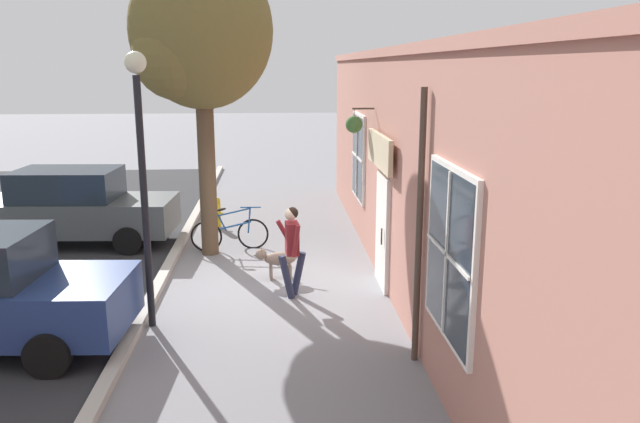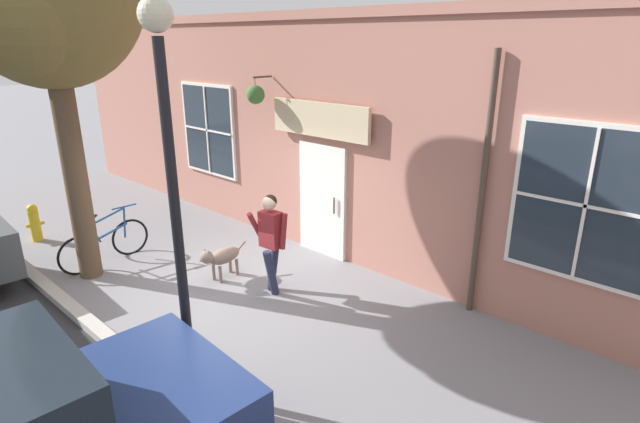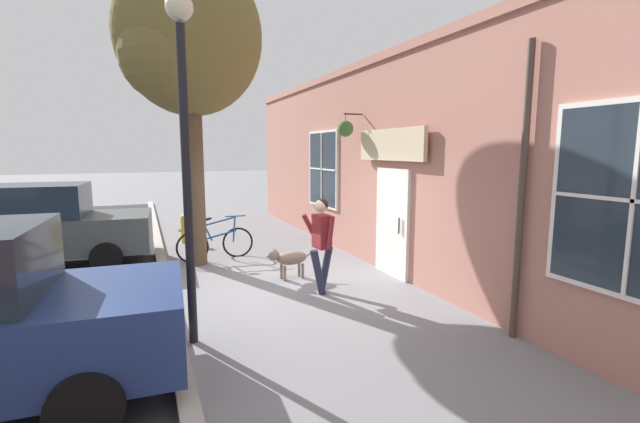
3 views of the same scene
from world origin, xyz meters
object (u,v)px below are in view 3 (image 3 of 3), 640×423
Objects in this scene: pedestrian_walking at (322,237)px; street_lamp at (184,118)px; leaning_bicycle at (216,243)px; street_tree_by_curb at (186,41)px; dog_on_leash at (289,258)px; fire_hydrant at (185,228)px; parked_car_nearest_curb at (36,226)px.

street_lamp is at bearing 26.66° from pedestrian_walking.
pedestrian_walking is at bearing 113.35° from leaning_bicycle.
dog_on_leash is at bearing 131.67° from street_tree_by_curb.
dog_on_leash is 1.33× the size of fire_hydrant.
street_lamp is (2.26, 1.14, 1.84)m from pedestrian_walking.
pedestrian_walking is 5.46m from fire_hydrant.
dog_on_leash is at bearing 110.01° from fire_hydrant.
parked_car_nearest_curb reaches higher than fire_hydrant.
parked_car_nearest_curb is 5.87m from street_lamp.
fire_hydrant is (-0.03, -2.42, -4.21)m from street_tree_by_curb.
dog_on_leash is 2.31m from leaning_bicycle.
street_tree_by_curb reaches higher than fire_hydrant.
leaning_bicycle is at bearing 168.49° from parked_car_nearest_curb.
parked_car_nearest_curb is at bearing -11.51° from leaning_bicycle.
street_tree_by_curb is at bearing -96.68° from street_lamp.
street_lamp reaches higher than pedestrian_walking.
parked_car_nearest_curb is 3.39m from fire_hydrant.
parked_car_nearest_curb is at bearing -62.11° from street_lamp.
leaning_bicycle is 0.41× the size of street_lamp.
fire_hydrant is (0.48, -2.09, 0.02)m from leaning_bicycle.
street_tree_by_curb is at bearing -48.33° from dog_on_leash.
pedestrian_walking is 0.37× the size of parked_car_nearest_curb.
street_tree_by_curb is (1.81, -2.70, 3.63)m from pedestrian_walking.
fire_hydrant is at bearing -70.79° from pedestrian_walking.
street_tree_by_curb reaches higher than parked_car_nearest_curb.
leaning_bicycle is 0.39× the size of parked_car_nearest_curb.
street_tree_by_curb reaches higher than leaning_bicycle.
street_lamp is (0.45, 3.84, -1.78)m from street_tree_by_curb.
fire_hydrant is at bearing -155.96° from parked_car_nearest_curb.
street_tree_by_curb reaches higher than pedestrian_walking.
parked_car_nearest_curb is (3.04, -1.05, -3.73)m from street_tree_by_curb.
pedestrian_walking is 0.26× the size of street_tree_by_curb.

